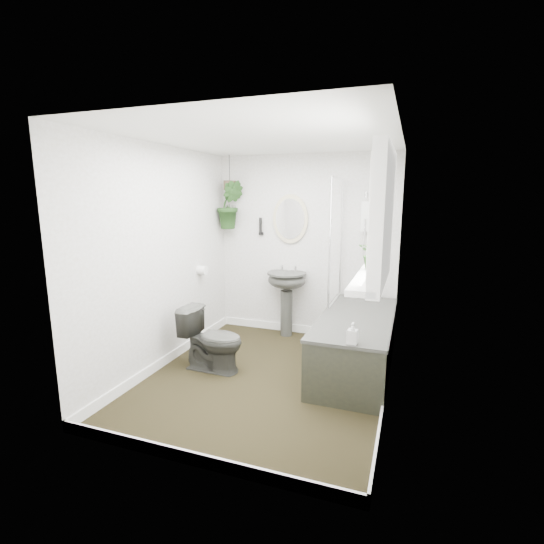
% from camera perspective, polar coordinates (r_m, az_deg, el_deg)
% --- Properties ---
extents(floor, '(2.30, 2.80, 0.02)m').
position_cam_1_polar(floor, '(4.08, -0.73, -15.16)').
color(floor, black).
rests_on(floor, ground).
extents(ceiling, '(2.30, 2.80, 0.02)m').
position_cam_1_polar(ceiling, '(3.70, -0.83, 19.08)').
color(ceiling, white).
rests_on(ceiling, ground).
extents(wall_back, '(2.30, 0.02, 2.30)m').
position_cam_1_polar(wall_back, '(5.05, 4.83, 3.68)').
color(wall_back, silver).
rests_on(wall_back, ground).
extents(wall_front, '(2.30, 0.02, 2.30)m').
position_cam_1_polar(wall_front, '(2.48, -12.26, -4.20)').
color(wall_front, silver).
rests_on(wall_front, ground).
extents(wall_left, '(0.02, 2.80, 2.30)m').
position_cam_1_polar(wall_left, '(4.26, -15.56, 1.96)').
color(wall_left, silver).
rests_on(wall_left, ground).
extents(wall_right, '(0.02, 2.80, 2.30)m').
position_cam_1_polar(wall_right, '(3.50, 17.34, -0.05)').
color(wall_right, silver).
rests_on(wall_right, ground).
extents(skirting, '(2.30, 2.80, 0.10)m').
position_cam_1_polar(skirting, '(4.06, -0.74, -14.40)').
color(skirting, white).
rests_on(skirting, floor).
extents(bathtub, '(0.72, 1.72, 0.58)m').
position_cam_1_polar(bathtub, '(4.24, 12.05, -9.98)').
color(bathtub, '#343531').
rests_on(bathtub, floor).
extents(bath_screen, '(0.04, 0.72, 1.40)m').
position_cam_1_polar(bath_screen, '(4.53, 9.25, 4.39)').
color(bath_screen, silver).
rests_on(bath_screen, bathtub).
extents(shower_box, '(0.20, 0.10, 0.35)m').
position_cam_1_polar(shower_box, '(4.80, 14.03, 7.81)').
color(shower_box, white).
rests_on(shower_box, wall_back).
extents(oval_mirror, '(0.46, 0.03, 0.62)m').
position_cam_1_polar(oval_mirror, '(5.03, 2.65, 7.68)').
color(oval_mirror, beige).
rests_on(oval_mirror, wall_back).
extents(wall_sconce, '(0.04, 0.04, 0.22)m').
position_cam_1_polar(wall_sconce, '(5.16, -1.67, 6.66)').
color(wall_sconce, black).
rests_on(wall_sconce, wall_back).
extents(toilet_roll_holder, '(0.11, 0.11, 0.11)m').
position_cam_1_polar(toilet_roll_holder, '(4.85, -10.09, 0.26)').
color(toilet_roll_holder, white).
rests_on(toilet_roll_holder, wall_left).
extents(window_recess, '(0.08, 1.00, 0.90)m').
position_cam_1_polar(window_recess, '(2.74, 15.79, 7.68)').
color(window_recess, white).
rests_on(window_recess, wall_right).
extents(window_sill, '(0.18, 1.00, 0.04)m').
position_cam_1_polar(window_sill, '(2.80, 13.92, -0.84)').
color(window_sill, white).
rests_on(window_sill, wall_right).
extents(window_blinds, '(0.01, 0.86, 0.76)m').
position_cam_1_polar(window_blinds, '(2.75, 14.85, 7.73)').
color(window_blinds, white).
rests_on(window_blinds, wall_right).
extents(toilet, '(0.66, 0.38, 0.66)m').
position_cam_1_polar(toilet, '(4.17, -8.63, -9.59)').
color(toilet, '#343531').
rests_on(toilet, floor).
extents(pedestal_sink, '(0.55, 0.49, 0.84)m').
position_cam_1_polar(pedestal_sink, '(5.09, 2.11, -4.63)').
color(pedestal_sink, '#343531').
rests_on(pedestal_sink, floor).
extents(sill_plant, '(0.26, 0.24, 0.24)m').
position_cam_1_polar(sill_plant, '(2.98, 14.66, 2.58)').
color(sill_plant, black).
rests_on(sill_plant, window_sill).
extents(hanging_plant, '(0.40, 0.36, 0.62)m').
position_cam_1_polar(hanging_plant, '(5.20, -6.08, 9.63)').
color(hanging_plant, black).
rests_on(hanging_plant, ceiling).
extents(soap_bottle, '(0.09, 0.09, 0.18)m').
position_cam_1_polar(soap_bottle, '(3.36, 11.58, -8.67)').
color(soap_bottle, black).
rests_on(soap_bottle, bathtub).
extents(hanging_pot, '(0.16, 0.16, 0.12)m').
position_cam_1_polar(hanging_pot, '(5.20, -6.14, 12.37)').
color(hanging_pot, '#4E3D2C').
rests_on(hanging_pot, ceiling).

